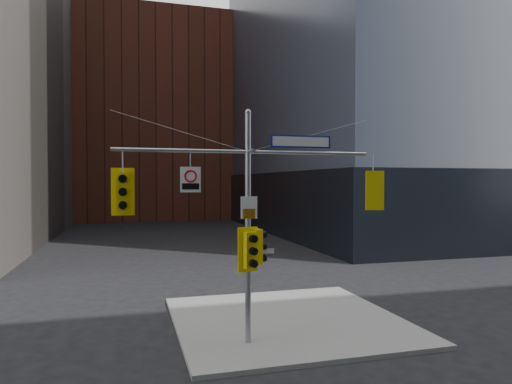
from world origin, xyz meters
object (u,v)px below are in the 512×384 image
traffic_light_pole_side (258,247)px  street_sign_blade (301,142)px  traffic_light_west_arm (123,192)px  signal_assembly (248,204)px  traffic_light_east_arm (373,190)px  regulatory_sign_arm (190,179)px  traffic_light_pole_front (250,250)px

traffic_light_pole_side → street_sign_blade: street_sign_blade is taller
traffic_light_west_arm → street_sign_blade: 5.62m
signal_assembly → traffic_light_west_arm: 3.69m
traffic_light_east_arm → street_sign_blade: size_ratio=0.65×
street_sign_blade → regulatory_sign_arm: street_sign_blade is taller
traffic_light_east_arm → traffic_light_pole_front: (-4.28, -0.27, -1.78)m
traffic_light_west_arm → regulatory_sign_arm: 1.95m
traffic_light_pole_front → traffic_light_west_arm: bearing=165.3°
traffic_light_west_arm → traffic_light_pole_side: (4.00, 0.00, -1.72)m
traffic_light_west_arm → signal_assembly: bearing=-0.3°
traffic_light_west_arm → traffic_light_pole_front: bearing=-4.4°
signal_assembly → regulatory_sign_arm: 1.91m
regulatory_sign_arm → street_sign_blade: bearing=7.2°
traffic_light_east_arm → street_sign_blade: (-2.55, 0.00, 1.55)m
traffic_light_east_arm → traffic_light_pole_front: bearing=13.4°
traffic_light_pole_side → traffic_light_west_arm: bearing=80.9°
signal_assembly → traffic_light_pole_front: 1.42m
traffic_light_east_arm → traffic_light_pole_front: traffic_light_east_arm is taller
signal_assembly → street_sign_blade: signal_assembly is taller
street_sign_blade → traffic_light_pole_front: bearing=-170.6°
traffic_light_west_arm → traffic_light_pole_side: 4.35m
traffic_light_east_arm → regulatory_sign_arm: (-6.04, -0.02, 0.37)m
traffic_light_west_arm → traffic_light_pole_front: (3.67, -0.28, -1.78)m
traffic_light_west_arm → traffic_light_east_arm: (7.95, -0.01, 0.00)m
signal_assembly → traffic_light_pole_side: size_ratio=7.29×
signal_assembly → traffic_light_east_arm: (4.28, 0.00, 0.38)m
traffic_light_west_arm → traffic_light_pole_front: 4.09m
signal_assembly → street_sign_blade: size_ratio=4.00×
traffic_light_pole_side → signal_assembly: bearing=83.4°
traffic_light_pole_side → traffic_light_pole_front: traffic_light_pole_front is taller
traffic_light_west_arm → traffic_light_pole_side: size_ratio=1.25×
traffic_light_pole_side → street_sign_blade: size_ratio=0.55×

